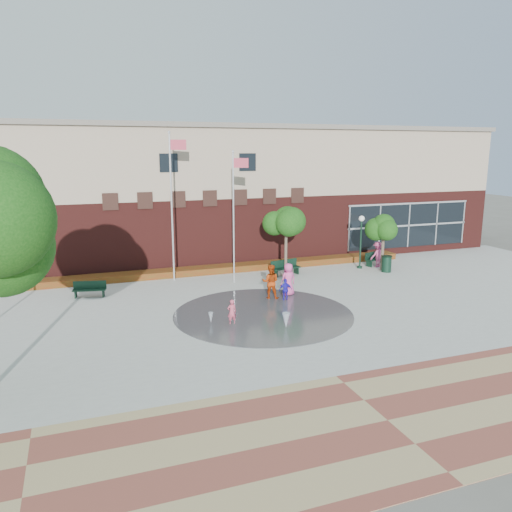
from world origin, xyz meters
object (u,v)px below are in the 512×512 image
object	(u,v)px
flagpole_right	(234,210)
trash_can	(387,264)
flagpole_left	(172,199)
child_splash	(232,312)
bench_left	(90,292)

from	to	relation	value
flagpole_right	trash_can	world-z (taller)	flagpole_right
flagpole_left	child_splash	xyz separation A→B (m)	(0.92, -8.38, -4.21)
flagpole_right	trash_can	bearing A→B (deg)	19.78
flagpole_right	flagpole_left	bearing A→B (deg)	176.43
flagpole_left	flagpole_right	distance (m)	3.63
child_splash	flagpole_left	bearing A→B (deg)	-85.76
flagpole_left	bench_left	world-z (taller)	flagpole_left
flagpole_left	bench_left	bearing A→B (deg)	-148.30
bench_left	trash_can	size ratio (longest dim) A/B	1.65
flagpole_left	child_splash	world-z (taller)	flagpole_left
trash_can	child_splash	distance (m)	13.38
flagpole_left	trash_can	size ratio (longest dim) A/B	8.16
flagpole_right	bench_left	xyz separation A→B (m)	(-8.02, -0.22, -3.94)
flagpole_left	flagpole_right	world-z (taller)	flagpole_left
child_splash	bench_left	bearing A→B (deg)	-50.31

